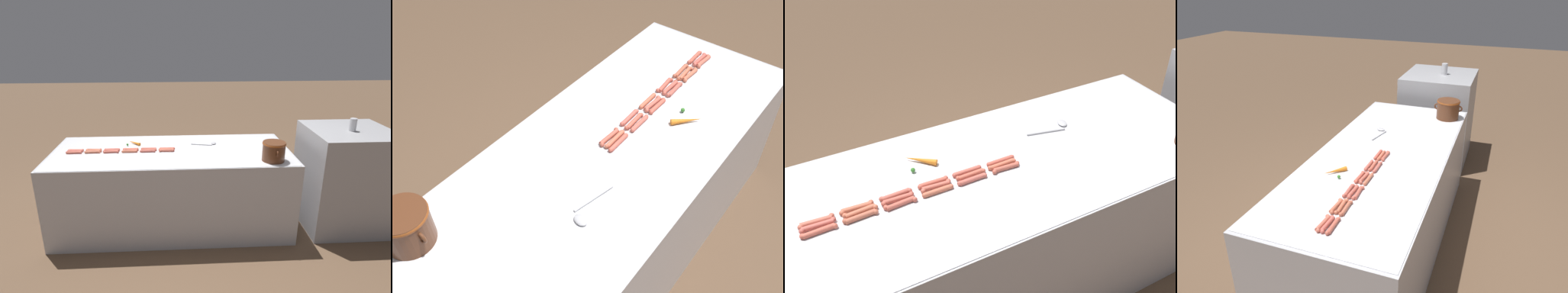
% 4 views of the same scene
% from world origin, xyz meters
% --- Properties ---
extents(ground_plane, '(20.00, 20.00, 0.00)m').
position_xyz_m(ground_plane, '(0.00, 0.00, 0.00)').
color(ground_plane, brown).
extents(griddle_counter, '(0.97, 2.37, 0.83)m').
position_xyz_m(griddle_counter, '(0.00, 0.00, 0.42)').
color(griddle_counter, '#BCBCC1').
rests_on(griddle_counter, ground_plane).
extents(hot_dog_0, '(0.03, 0.16, 0.02)m').
position_xyz_m(hot_dog_0, '(-0.02, -0.94, 0.84)').
color(hot_dog_0, '#CB644F').
rests_on(hot_dog_0, griddle_counter).
extents(hot_dog_1, '(0.03, 0.16, 0.02)m').
position_xyz_m(hot_dog_1, '(-0.02, -0.77, 0.84)').
color(hot_dog_1, '#C8664B').
rests_on(hot_dog_1, griddle_counter).
extents(hot_dog_2, '(0.03, 0.16, 0.02)m').
position_xyz_m(hot_dog_2, '(-0.02, -0.59, 0.84)').
color(hot_dog_2, '#BF5B4C').
rests_on(hot_dog_2, griddle_counter).
extents(hot_dog_3, '(0.03, 0.16, 0.02)m').
position_xyz_m(hot_dog_3, '(-0.02, -0.41, 0.84)').
color(hot_dog_3, '#CB5A48').
rests_on(hot_dog_3, griddle_counter).
extents(hot_dog_4, '(0.03, 0.16, 0.02)m').
position_xyz_m(hot_dog_4, '(-0.02, -0.23, 0.84)').
color(hot_dog_4, '#C85E4F').
rests_on(hot_dog_4, griddle_counter).
extents(hot_dog_5, '(0.02, 0.16, 0.02)m').
position_xyz_m(hot_dog_5, '(-0.02, -0.04, 0.84)').
color(hot_dog_5, '#CA5B4B').
rests_on(hot_dog_5, griddle_counter).
extents(hot_dog_6, '(0.03, 0.16, 0.02)m').
position_xyz_m(hot_dog_6, '(0.01, -0.94, 0.84)').
color(hot_dog_6, '#C85B4E').
rests_on(hot_dog_6, griddle_counter).
extents(hot_dog_7, '(0.03, 0.16, 0.02)m').
position_xyz_m(hot_dog_7, '(0.01, -0.76, 0.84)').
color(hot_dog_7, '#CA674B').
rests_on(hot_dog_7, griddle_counter).
extents(hot_dog_8, '(0.03, 0.16, 0.02)m').
position_xyz_m(hot_dog_8, '(0.01, -0.59, 0.84)').
color(hot_dog_8, '#C25A4B').
rests_on(hot_dog_8, griddle_counter).
extents(hot_dog_9, '(0.03, 0.16, 0.02)m').
position_xyz_m(hot_dog_9, '(0.01, -0.40, 0.84)').
color(hot_dog_9, '#C35E4D').
rests_on(hot_dog_9, griddle_counter).
extents(hot_dog_10, '(0.03, 0.16, 0.02)m').
position_xyz_m(hot_dog_10, '(0.01, -0.22, 0.84)').
color(hot_dog_10, '#C85D49').
rests_on(hot_dog_10, griddle_counter).
extents(hot_dog_11, '(0.03, 0.16, 0.02)m').
position_xyz_m(hot_dog_11, '(0.01, -0.05, 0.84)').
color(hot_dog_11, '#CC654A').
rests_on(hot_dog_11, griddle_counter).
extents(hot_dog_12, '(0.03, 0.16, 0.02)m').
position_xyz_m(hot_dog_12, '(0.05, -0.95, 0.84)').
color(hot_dog_12, '#CA5C49').
rests_on(hot_dog_12, griddle_counter).
extents(hot_dog_13, '(0.03, 0.16, 0.02)m').
position_xyz_m(hot_dog_13, '(0.04, -0.77, 0.84)').
color(hot_dog_13, '#C06248').
rests_on(hot_dog_13, griddle_counter).
extents(hot_dog_14, '(0.03, 0.16, 0.02)m').
position_xyz_m(hot_dog_14, '(0.05, -0.59, 0.84)').
color(hot_dog_14, '#C85B4A').
rests_on(hot_dog_14, griddle_counter).
extents(hot_dog_15, '(0.02, 0.16, 0.02)m').
position_xyz_m(hot_dog_15, '(0.05, -0.41, 0.84)').
color(hot_dog_15, '#CC674B').
rests_on(hot_dog_15, griddle_counter).
extents(hot_dog_16, '(0.03, 0.16, 0.02)m').
position_xyz_m(hot_dog_16, '(0.05, -0.23, 0.84)').
color(hot_dog_16, '#C85E50').
rests_on(hot_dog_16, griddle_counter).
extents(hot_dog_17, '(0.03, 0.16, 0.02)m').
position_xyz_m(hot_dog_17, '(0.04, -0.05, 0.84)').
color(hot_dog_17, '#BF5A48').
rests_on(hot_dog_17, griddle_counter).
extents(bean_pot, '(0.27, 0.21, 0.18)m').
position_xyz_m(bean_pot, '(0.33, 0.94, 0.93)').
color(bean_pot, '#562D19').
rests_on(bean_pot, griddle_counter).
extents(serving_spoon, '(0.10, 0.27, 0.02)m').
position_xyz_m(serving_spoon, '(-0.15, 0.40, 0.84)').
color(serving_spoon, '#B7B7BC').
rests_on(serving_spoon, griddle_counter).
extents(carrot, '(0.14, 0.15, 0.03)m').
position_xyz_m(carrot, '(-0.20, -0.40, 0.85)').
color(carrot, orange).
rests_on(carrot, griddle_counter).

